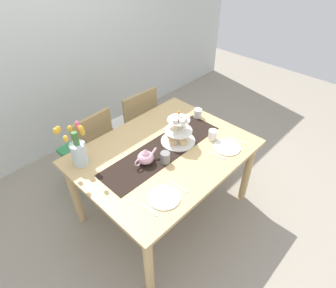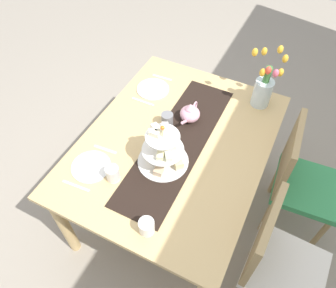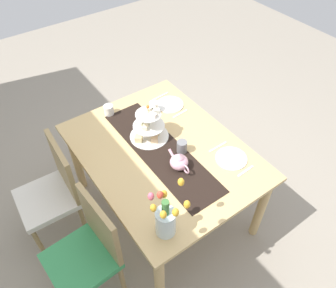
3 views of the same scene
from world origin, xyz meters
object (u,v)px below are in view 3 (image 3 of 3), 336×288
at_px(knife_left, 218,147).
at_px(mug_white_text, 154,107).
at_px(chair_right, 54,190).
at_px(mug_grey, 182,147).
at_px(knife_right, 160,96).
at_px(cream_jug, 109,110).
at_px(fork_right, 180,114).
at_px(chair_left, 89,250).
at_px(dining_table, 162,159).
at_px(tulip_vase, 166,218).
at_px(fork_left, 246,171).
at_px(dinner_plate_left, 231,158).
at_px(teapot, 179,162).
at_px(dinner_plate_right, 170,105).
at_px(tiered_cake_stand, 149,128).

xyz_separation_m(knife_left, mug_white_text, (0.62, 0.16, 0.04)).
distance_m(chair_right, knife_left, 1.28).
bearing_deg(mug_grey, knife_left, -116.20).
distance_m(knife_right, mug_grey, 0.69).
xyz_separation_m(chair_right, cream_jug, (0.26, -0.65, 0.29)).
xyz_separation_m(knife_left, fork_right, (0.47, 0.00, 0.00)).
relative_size(chair_left, mug_grey, 9.58).
height_order(dining_table, tulip_vase, tulip_vase).
relative_size(dining_table, fork_left, 9.58).
distance_m(chair_right, dinner_plate_left, 1.35).
bearing_deg(knife_right, knife_left, 180.00).
relative_size(dining_table, knife_right, 8.45).
height_order(teapot, dinner_plate_right, teapot).
xyz_separation_m(chair_left, dinner_plate_right, (0.66, -1.13, 0.25)).
bearing_deg(knife_left, fork_left, 180.00).
relative_size(teapot, tulip_vase, 0.58).
height_order(fork_left, knife_left, same).
bearing_deg(knife_left, tulip_vase, 115.55).
height_order(dining_table, chair_right, chair_right).
height_order(chair_right, dinner_plate_right, chair_right).
bearing_deg(dining_table, mug_grey, -131.79).
bearing_deg(mug_white_text, tiered_cake_stand, 138.96).
distance_m(tulip_vase, dinner_plate_left, 0.76).
height_order(tiered_cake_stand, tulip_vase, tulip_vase).
relative_size(knife_right, mug_grey, 1.79).
bearing_deg(knife_right, dinner_plate_left, 180.00).
bearing_deg(tulip_vase, chair_left, 54.02).
height_order(knife_right, mug_grey, mug_grey).
bearing_deg(tulip_vase, dinner_plate_right, -36.93).
xyz_separation_m(dining_table, cream_jug, (0.59, 0.12, 0.14)).
relative_size(chair_right, fork_right, 6.07).
height_order(fork_left, dinner_plate_right, dinner_plate_right).
relative_size(tulip_vase, dinner_plate_right, 1.79).
bearing_deg(cream_jug, chair_right, 111.78).
xyz_separation_m(chair_right, teapot, (-0.54, -0.78, 0.31)).
distance_m(fork_left, dinner_plate_right, 0.91).
bearing_deg(cream_jug, mug_white_text, -120.76).
bearing_deg(cream_jug, teapot, -171.31).
height_order(fork_right, mug_grey, mug_grey).
distance_m(tiered_cake_stand, mug_grey, 0.30).
bearing_deg(tiered_cake_stand, tulip_vase, 153.86).
bearing_deg(dining_table, dinner_plate_left, -135.60).
bearing_deg(tulip_vase, fork_left, -85.63).
height_order(dinner_plate_right, knife_right, dinner_plate_right).
distance_m(dining_table, cream_jug, 0.62).
xyz_separation_m(tulip_vase, knife_right, (1.11, -0.72, -0.14)).
distance_m(dining_table, dinner_plate_left, 0.52).
xyz_separation_m(teapot, knife_left, (-0.01, -0.36, -0.06)).
xyz_separation_m(teapot, cream_jug, (0.80, 0.12, -0.02)).
xyz_separation_m(tiered_cake_stand, mug_white_text, (0.23, -0.20, -0.05)).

